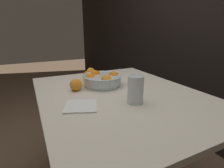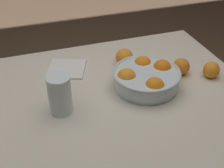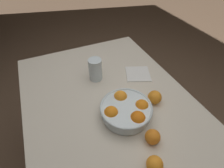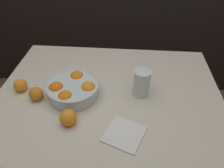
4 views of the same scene
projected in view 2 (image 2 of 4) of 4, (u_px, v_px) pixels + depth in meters
dining_table at (106, 118)px, 1.23m from camera, size 1.19×0.94×0.77m
fruit_bowl at (146, 78)px, 1.24m from camera, size 0.27×0.27×0.10m
juice_glass at (60, 97)px, 1.10m from camera, size 0.08×0.08×0.15m
orange_loose_near_bowl at (211, 70)px, 1.30m from camera, size 0.07×0.07×0.07m
orange_loose_front at (181, 67)px, 1.32m from camera, size 0.07×0.07×0.07m
orange_loose_aside at (124, 57)px, 1.38m from camera, size 0.08×0.08×0.08m
napkin at (67, 69)px, 1.37m from camera, size 0.21×0.21×0.01m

